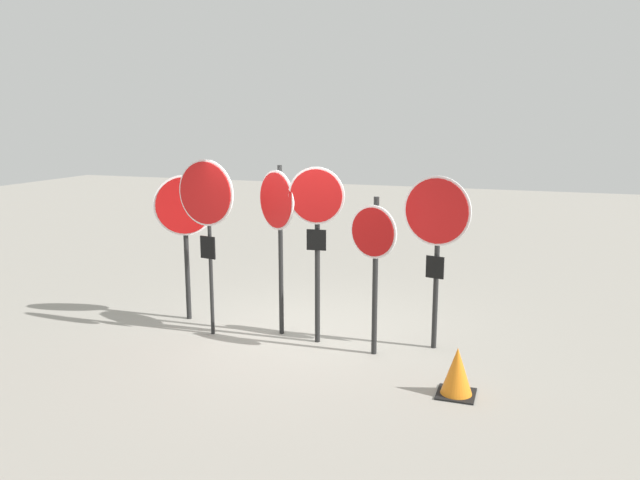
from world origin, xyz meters
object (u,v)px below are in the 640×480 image
object	(u,v)px
stop_sign_3	(317,217)
traffic_cone_0	(457,372)
stop_sign_2	(277,213)
stop_sign_5	(437,226)
stop_sign_1	(206,204)
stop_sign_4	(374,247)
stop_sign_0	(185,217)

from	to	relation	value
stop_sign_3	traffic_cone_0	distance (m)	2.73
stop_sign_3	traffic_cone_0	xyz separation A→B (m)	(2.03, -1.05, -1.49)
stop_sign_2	stop_sign_5	bearing A→B (deg)	37.52
stop_sign_1	traffic_cone_0	world-z (taller)	stop_sign_1
stop_sign_3	stop_sign_1	bearing A→B (deg)	-179.03
stop_sign_2	stop_sign_4	distance (m)	1.54
stop_sign_0	stop_sign_5	xyz separation A→B (m)	(3.75, -0.02, 0.08)
traffic_cone_0	stop_sign_4	bearing A→B (deg)	143.92
stop_sign_0	stop_sign_4	bearing A→B (deg)	-41.02
stop_sign_4	traffic_cone_0	distance (m)	1.89
stop_sign_1	stop_sign_3	bearing A→B (deg)	16.07
stop_sign_2	stop_sign_3	size ratio (longest dim) A/B	1.00
stop_sign_0	stop_sign_2	distance (m)	1.58
stop_sign_0	stop_sign_5	bearing A→B (deg)	-32.21
stop_sign_2	stop_sign_3	world-z (taller)	stop_sign_3
stop_sign_3	stop_sign_5	distance (m)	1.58
stop_sign_3	stop_sign_4	world-z (taller)	stop_sign_3
stop_sign_2	stop_sign_5	distance (m)	2.19
stop_sign_0	stop_sign_5	distance (m)	3.75
traffic_cone_0	stop_sign_3	bearing A→B (deg)	152.75
stop_sign_5	traffic_cone_0	size ratio (longest dim) A/B	4.18
stop_sign_4	stop_sign_0	bearing A→B (deg)	-169.85
stop_sign_0	stop_sign_3	world-z (taller)	stop_sign_3
stop_sign_4	stop_sign_5	xyz separation A→B (m)	(0.72, 0.47, 0.24)
stop_sign_0	traffic_cone_0	xyz separation A→B (m)	(4.23, -1.36, -1.33)
stop_sign_3	stop_sign_5	bearing A→B (deg)	4.79
stop_sign_1	stop_sign_2	size ratio (longest dim) A/B	1.03
traffic_cone_0	stop_sign_2	bearing A→B (deg)	155.74
stop_sign_0	stop_sign_3	distance (m)	2.23
stop_sign_0	traffic_cone_0	size ratio (longest dim) A/B	4.00
stop_sign_4	stop_sign_5	size ratio (longest dim) A/B	0.89
stop_sign_1	traffic_cone_0	size ratio (longest dim) A/B	4.49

